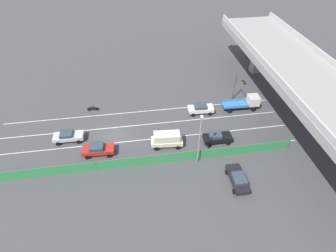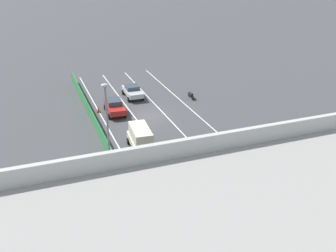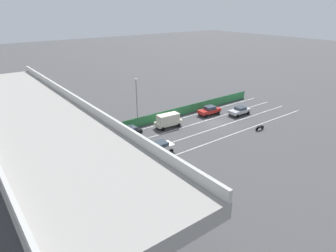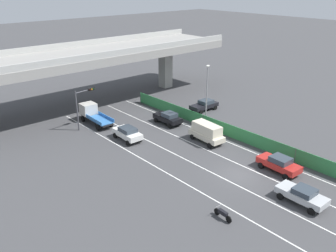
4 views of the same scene
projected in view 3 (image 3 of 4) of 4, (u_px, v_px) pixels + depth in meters
The scene contains 18 objects.
ground_plane at pixel (214, 123), 51.73m from camera, with size 300.00×300.00×0.00m, color #424244.
lane_line_left_edge at pixel (218, 140), 45.35m from camera, with size 0.14×44.96×0.01m, color silver.
lane_line_mid_left at pixel (202, 132), 47.93m from camera, with size 0.14×44.96×0.01m, color silver.
lane_line_mid_right at pixel (188, 126), 50.51m from camera, with size 0.14×44.96×0.01m, color silver.
lane_line_right_edge at pixel (176, 120), 53.09m from camera, with size 0.14×44.96×0.01m, color silver.
elevated_overpass at pixel (34, 120), 32.74m from camera, with size 48.12×10.83×9.10m.
green_fence at pixel (171, 114), 53.79m from camera, with size 0.10×41.06×1.64m.
car_sedan_silver at pixel (240, 110), 55.33m from camera, with size 2.11×4.40×1.53m.
car_hatchback_white at pixel (159, 147), 40.80m from camera, with size 2.16×4.31×1.63m.
car_sedan_red at pixel (209, 110), 55.31m from camera, with size 2.22×4.54×1.66m.
car_van_cream at pixel (168, 120), 49.49m from camera, with size 2.34×4.73×2.32m.
car_sedan_black at pixel (129, 132), 45.73m from camera, with size 2.02×4.22×1.68m.
flatbed_truck_blue at pixel (105, 163), 36.06m from camera, with size 2.35×6.18×2.38m.
motorcycle at pixel (260, 127), 48.65m from camera, with size 0.60×1.95×0.93m.
parked_sedan_dark at pixel (104, 119), 51.15m from camera, with size 4.54×2.10×1.56m.
traffic_light at pixel (121, 147), 34.43m from camera, with size 3.02×0.63×5.32m.
street_lamp at pixel (137, 98), 48.83m from camera, with size 0.60×0.36×8.25m.
traffic_cone at pixel (206, 110), 57.37m from camera, with size 0.47×0.47×0.69m.
Camera 3 is at (-33.38, 35.50, 19.16)m, focal length 31.48 mm.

